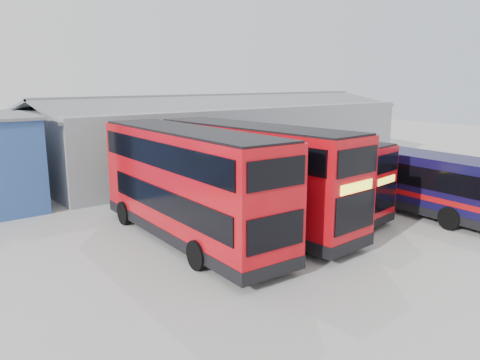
% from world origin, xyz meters
% --- Properties ---
extents(ground_plane, '(120.00, 120.00, 0.00)m').
position_xyz_m(ground_plane, '(0.00, 0.00, 0.00)').
color(ground_plane, '#9C9C97').
rests_on(ground_plane, ground).
extents(maintenance_shed, '(30.50, 12.00, 5.89)m').
position_xyz_m(maintenance_shed, '(8.00, 20.00, 2.60)').
color(maintenance_shed, gray).
rests_on(maintenance_shed, ground).
extents(double_decker_left, '(3.50, 11.86, 4.96)m').
position_xyz_m(double_decker_left, '(-4.66, 5.72, 2.47)').
color(double_decker_left, '#B30A12').
rests_on(double_decker_left, ground).
extents(double_decker_centre, '(3.32, 11.76, 4.93)m').
position_xyz_m(double_decker_centre, '(-1.16, 5.54, 2.45)').
color(double_decker_centre, '#B30A12').
rests_on(double_decker_centre, ground).
extents(double_decker_right, '(3.45, 9.70, 4.02)m').
position_xyz_m(double_decker_right, '(2.70, 5.93, 2.00)').
color(double_decker_right, '#B30A12').
rests_on(double_decker_right, ground).
extents(single_decker_blue, '(3.89, 12.05, 3.21)m').
position_xyz_m(single_decker_blue, '(7.43, 2.50, 1.60)').
color(single_decker_blue, black).
rests_on(single_decker_blue, ground).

